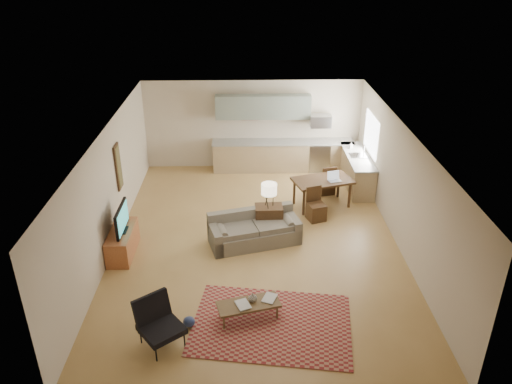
{
  "coord_description": "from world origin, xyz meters",
  "views": [
    {
      "loc": [
        -0.23,
        -9.9,
        6.2
      ],
      "look_at": [
        0.0,
        0.3,
        1.15
      ],
      "focal_mm": 35.0,
      "sensor_mm": 36.0,
      "label": 1
    }
  ],
  "objects_px": {
    "tv_credenza": "(122,242)",
    "dining_table": "(322,193)",
    "console_table": "(269,220)",
    "coffee_table": "(249,311)",
    "sofa": "(255,229)",
    "armchair": "(161,325)"
  },
  "relations": [
    {
      "from": "coffee_table",
      "to": "dining_table",
      "type": "bearing_deg",
      "value": 51.35
    },
    {
      "from": "sofa",
      "to": "tv_credenza",
      "type": "height_order",
      "value": "sofa"
    },
    {
      "from": "coffee_table",
      "to": "armchair",
      "type": "relative_size",
      "value": 1.32
    },
    {
      "from": "sofa",
      "to": "tv_credenza",
      "type": "distance_m",
      "value": 2.97
    },
    {
      "from": "console_table",
      "to": "dining_table",
      "type": "distance_m",
      "value": 2.04
    },
    {
      "from": "tv_credenza",
      "to": "console_table",
      "type": "relative_size",
      "value": 1.71
    },
    {
      "from": "console_table",
      "to": "tv_credenza",
      "type": "bearing_deg",
      "value": -168.83
    },
    {
      "from": "tv_credenza",
      "to": "dining_table",
      "type": "xyz_separation_m",
      "value": [
        4.75,
        2.2,
        0.08
      ]
    },
    {
      "from": "coffee_table",
      "to": "tv_credenza",
      "type": "xyz_separation_m",
      "value": [
        -2.78,
        2.23,
        0.12
      ]
    },
    {
      "from": "sofa",
      "to": "armchair",
      "type": "xyz_separation_m",
      "value": [
        -1.65,
        -3.27,
        0.06
      ]
    },
    {
      "from": "sofa",
      "to": "tv_credenza",
      "type": "bearing_deg",
      "value": 171.74
    },
    {
      "from": "sofa",
      "to": "console_table",
      "type": "relative_size",
      "value": 2.86
    },
    {
      "from": "sofa",
      "to": "dining_table",
      "type": "relative_size",
      "value": 1.43
    },
    {
      "from": "tv_credenza",
      "to": "armchair",
      "type": "bearing_deg",
      "value": -65.88
    },
    {
      "from": "sofa",
      "to": "dining_table",
      "type": "height_order",
      "value": "dining_table"
    },
    {
      "from": "sofa",
      "to": "armchair",
      "type": "height_order",
      "value": "armchair"
    },
    {
      "from": "coffee_table",
      "to": "dining_table",
      "type": "relative_size",
      "value": 0.77
    },
    {
      "from": "coffee_table",
      "to": "console_table",
      "type": "bearing_deg",
      "value": 65.72
    },
    {
      "from": "dining_table",
      "to": "console_table",
      "type": "bearing_deg",
      "value": -152.67
    },
    {
      "from": "sofa",
      "to": "coffee_table",
      "type": "relative_size",
      "value": 1.86
    },
    {
      "from": "tv_credenza",
      "to": "dining_table",
      "type": "bearing_deg",
      "value": 24.85
    },
    {
      "from": "coffee_table",
      "to": "sofa",
      "type": "bearing_deg",
      "value": 71.7
    }
  ]
}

